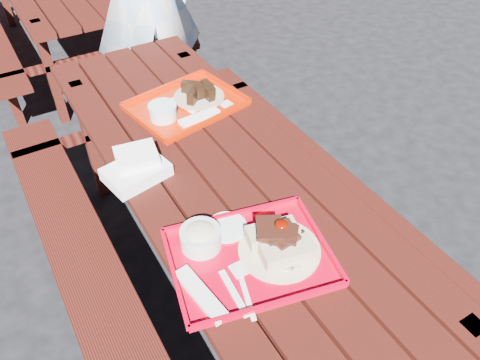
{
  "coord_description": "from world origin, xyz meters",
  "views": [
    {
      "loc": [
        -0.64,
        -1.23,
        1.95
      ],
      "look_at": [
        0.0,
        -0.15,
        0.82
      ],
      "focal_mm": 35.0,
      "sensor_mm": 36.0,
      "label": 1
    }
  ],
  "objects": [
    {
      "name": "white_cloth",
      "position": [
        -0.29,
        0.14,
        0.79
      ],
      "size": [
        0.26,
        0.21,
        0.09
      ],
      "color": "white",
      "rests_on": "picnic_table_near"
    },
    {
      "name": "near_tray",
      "position": [
        -0.13,
        -0.41,
        0.79
      ],
      "size": [
        0.58,
        0.49,
        0.16
      ],
      "color": "#BD001B",
      "rests_on": "picnic_table_near"
    },
    {
      "name": "ground",
      "position": [
        0.0,
        0.0,
        0.0
      ],
      "size": [
        60.0,
        60.0,
        0.0
      ],
      "primitive_type": "plane",
      "color": "black",
      "rests_on": "ground"
    },
    {
      "name": "far_tray",
      "position": [
        0.08,
        0.47,
        0.77
      ],
      "size": [
        0.55,
        0.46,
        0.08
      ],
      "color": "#BF1B00",
      "rests_on": "picnic_table_near"
    },
    {
      "name": "picnic_table_near",
      "position": [
        -0.0,
        0.0,
        0.56
      ],
      "size": [
        1.41,
        2.4,
        0.75
      ],
      "color": "#3C130B",
      "rests_on": "ground"
    }
  ]
}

